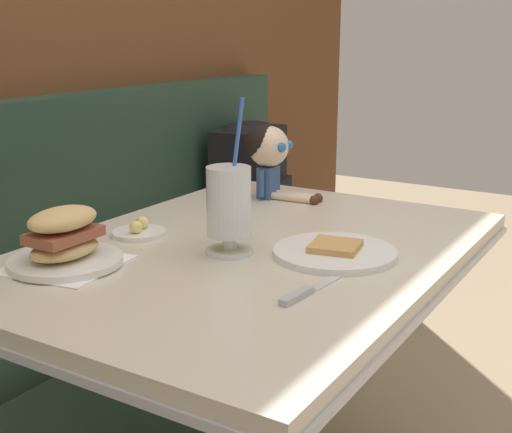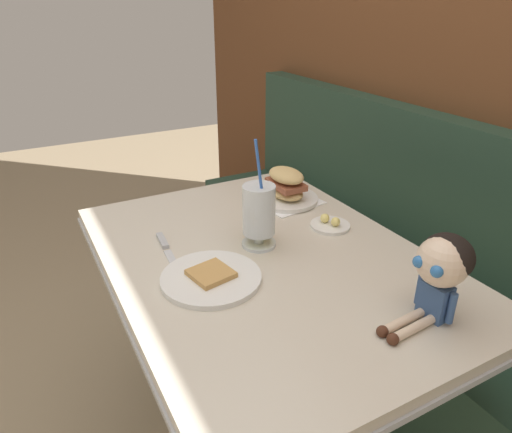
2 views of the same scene
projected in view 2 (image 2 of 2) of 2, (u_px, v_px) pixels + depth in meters
The scene contains 8 objects.
booth_bench at pixel (414, 311), 1.70m from camera, with size 2.60×0.48×1.00m.
diner_table at pixel (266, 314), 1.34m from camera, with size 1.11×0.81×0.74m.
toast_plate at pixel (211, 278), 1.14m from camera, with size 0.25×0.25×0.03m.
milkshake_glass at pixel (259, 213), 1.26m from camera, with size 0.10×0.10×0.32m.
sandwich_plate at pixel (286, 188), 1.56m from camera, with size 0.23×0.23×0.12m.
butter_saucer at pixel (330, 224), 1.40m from camera, with size 0.12×0.12×0.04m.
butter_knife at pixel (165, 246), 1.29m from camera, with size 0.24×0.04×0.01m.
seated_doll at pixel (442, 266), 0.96m from camera, with size 0.12×0.22×0.20m.
Camera 2 is at (0.94, -0.36, 1.38)m, focal length 32.46 mm.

